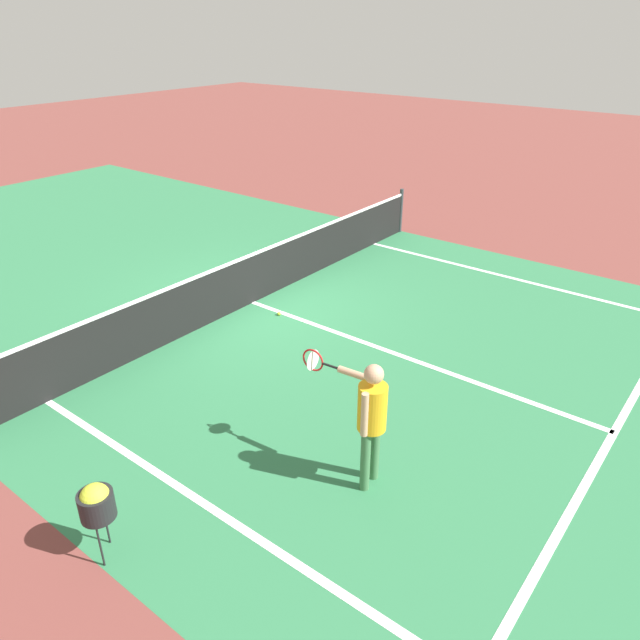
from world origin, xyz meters
TOP-DOWN VIEW (x-y plane):
  - ground_plane at (0.00, 0.00)m, footprint 60.00×60.00m
  - court_surface_inbounds at (0.00, 0.00)m, footprint 10.62×24.40m
  - line_service_near at (0.00, -6.40)m, footprint 8.22×0.10m
  - line_center_service at (0.00, -3.20)m, footprint 0.10×6.40m
  - net at (0.00, 0.00)m, footprint 10.60×0.09m
  - player_near at (-2.71, -4.40)m, footprint 0.43×1.19m
  - ball_hopper at (-5.17, -2.94)m, footprint 0.34×0.34m
  - tennis_ball_near_net at (-0.11, -0.75)m, footprint 0.07×0.07m

SIDE VIEW (x-z plane):
  - ground_plane at x=0.00m, z-range 0.00..0.00m
  - court_surface_inbounds at x=0.00m, z-range 0.00..0.00m
  - line_service_near at x=0.00m, z-range 0.00..0.01m
  - line_center_service at x=0.00m, z-range 0.00..0.01m
  - tennis_ball_near_net at x=-0.11m, z-range 0.00..0.07m
  - net at x=0.00m, z-range -0.04..1.03m
  - ball_hopper at x=-5.17m, z-range 0.24..1.11m
  - player_near at x=-2.71m, z-range 0.18..1.75m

